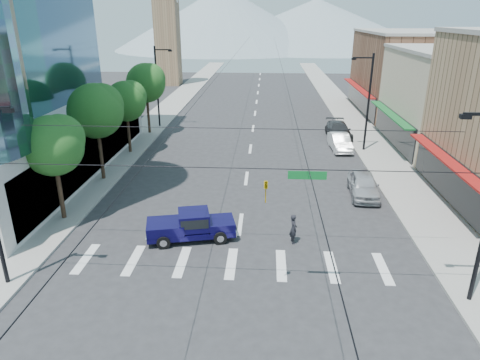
% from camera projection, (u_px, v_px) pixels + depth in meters
% --- Properties ---
extents(ground, '(160.00, 160.00, 0.00)m').
position_uv_depth(ground, '(233.00, 280.00, 20.94)').
color(ground, '#28282B').
rests_on(ground, ground).
extents(sidewalk_left, '(4.00, 120.00, 0.15)m').
position_uv_depth(sidewalk_left, '(168.00, 109.00, 58.82)').
color(sidewalk_left, gray).
rests_on(sidewalk_left, ground).
extents(sidewalk_right, '(4.00, 120.00, 0.15)m').
position_uv_depth(sidewalk_right, '(345.00, 111.00, 57.45)').
color(sidewalk_right, gray).
rests_on(sidewalk_right, ground).
extents(shop_mid, '(12.00, 14.00, 9.00)m').
position_uv_depth(shop_mid, '(462.00, 101.00, 40.50)').
color(shop_mid, tan).
rests_on(shop_mid, ground).
extents(shop_far, '(12.00, 18.00, 10.00)m').
position_uv_depth(shop_far, '(411.00, 74.00, 55.21)').
color(shop_far, brown).
rests_on(shop_far, ground).
extents(clock_tower, '(4.80, 4.80, 20.40)m').
position_uv_depth(clock_tower, '(167.00, 24.00, 75.73)').
color(clock_tower, '#8C6B4C').
rests_on(clock_tower, ground).
extents(mountain_left, '(80.00, 80.00, 22.00)m').
position_uv_depth(mountain_left, '(223.00, 18.00, 157.41)').
color(mountain_left, gray).
rests_on(mountain_left, ground).
extents(mountain_right, '(90.00, 90.00, 18.00)m').
position_uv_depth(mountain_right, '(316.00, 23.00, 165.44)').
color(mountain_right, gray).
rests_on(mountain_right, ground).
extents(tree_near, '(3.65, 3.64, 6.71)m').
position_uv_depth(tree_near, '(55.00, 143.00, 25.44)').
color(tree_near, black).
rests_on(tree_near, ground).
extents(tree_midnear, '(4.09, 4.09, 7.52)m').
position_uv_depth(tree_midnear, '(98.00, 109.00, 31.74)').
color(tree_midnear, black).
rests_on(tree_midnear, ground).
extents(tree_midfar, '(3.65, 3.64, 6.71)m').
position_uv_depth(tree_midfar, '(127.00, 100.00, 38.47)').
color(tree_midfar, black).
rests_on(tree_midfar, ground).
extents(tree_far, '(4.09, 4.09, 7.52)m').
position_uv_depth(tree_far, '(147.00, 82.00, 44.77)').
color(tree_far, black).
rests_on(tree_far, ground).
extents(signal_rig, '(21.80, 0.20, 9.00)m').
position_uv_depth(signal_rig, '(235.00, 202.00, 18.32)').
color(signal_rig, black).
rests_on(signal_rig, ground).
extents(lamp_pole_nw, '(2.00, 0.25, 9.00)m').
position_uv_depth(lamp_pole_nw, '(158.00, 84.00, 47.68)').
color(lamp_pole_nw, black).
rests_on(lamp_pole_nw, ground).
extents(lamp_pole_ne, '(2.00, 0.25, 9.00)m').
position_uv_depth(lamp_pole_ne, '(367.00, 99.00, 39.01)').
color(lamp_pole_ne, black).
rests_on(lamp_pole_ne, ground).
extents(pickup_truck, '(5.34, 2.86, 1.72)m').
position_uv_depth(pickup_truck, '(191.00, 225.00, 24.49)').
color(pickup_truck, '#0A0736').
rests_on(pickup_truck, ground).
extents(pedestrian, '(0.56, 0.72, 1.75)m').
position_uv_depth(pedestrian, '(293.00, 229.00, 24.10)').
color(pedestrian, black).
rests_on(pedestrian, ground).
extents(parked_car_near, '(2.22, 4.94, 1.65)m').
position_uv_depth(parked_car_near, '(363.00, 185.00, 30.49)').
color(parked_car_near, '#B2B2B7').
rests_on(parked_car_near, ground).
extents(parked_car_mid, '(1.89, 4.78, 1.55)m').
position_uv_depth(parked_car_mid, '(340.00, 142.00, 40.89)').
color(parked_car_mid, white).
rests_on(parked_car_mid, ground).
extents(parked_car_far, '(2.39, 5.63, 1.62)m').
position_uv_depth(parked_car_far, '(339.00, 130.00, 44.81)').
color(parked_car_far, '#2F2F31').
rests_on(parked_car_far, ground).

